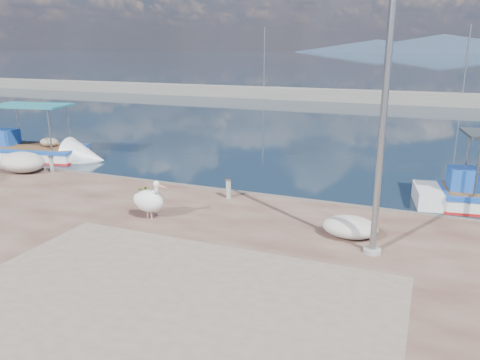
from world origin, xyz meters
name	(u,v)px	position (x,y,z in m)	size (l,w,h in m)	color
ground	(184,266)	(0.00, 0.00, 0.00)	(1400.00, 1400.00, 0.00)	#162635
quay_patch	(153,316)	(1.00, -3.00, 0.50)	(9.00, 7.00, 0.01)	gray
breakwater	(375,97)	(0.00, 40.00, 0.60)	(120.00, 2.20, 7.50)	gray
mountains	(438,44)	(4.39, 650.00, 9.51)	(370.00, 280.00, 22.00)	#28384C
boat_left	(35,154)	(-12.83, 7.81, 0.25)	(6.89, 3.31, 3.18)	white
pelican	(149,200)	(-1.94, 1.49, 1.08)	(1.28, 0.73, 1.22)	tan
lamp_post	(383,120)	(4.48, 1.56, 3.80)	(0.44, 0.96, 7.00)	gray
bollard_near	(228,187)	(-0.58, 4.19, 0.87)	(0.23, 0.23, 0.69)	gray
bollard_far	(51,163)	(-8.64, 4.60, 0.86)	(0.22, 0.22, 0.67)	gray
potted_plant	(145,192)	(-3.16, 3.06, 0.73)	(0.42, 0.37, 0.47)	#33722D
net_pile_a	(22,162)	(-9.77, 4.17, 0.91)	(2.00, 1.46, 0.82)	silver
net_pile_d	(350,227)	(3.78, 2.35, 0.78)	(1.48, 1.11, 0.56)	silver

